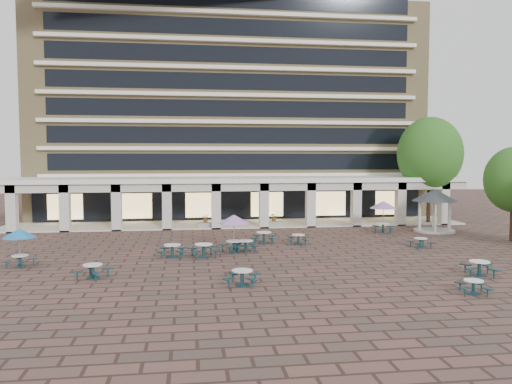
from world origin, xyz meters
TOP-DOWN VIEW (x-y plane):
  - ground at (0.00, 0.00)m, footprint 120.00×120.00m
  - apartment_building at (0.00, 25.47)m, footprint 40.00×15.50m
  - retail_arcade at (0.00, 14.80)m, footprint 42.00×6.60m
  - picnic_table_0 at (-9.37, -4.74)m, footprint 2.03×2.03m
  - picnic_table_1 at (-1.87, -7.14)m, footprint 1.99×1.99m
  - picnic_table_2 at (8.46, -10.06)m, footprint 1.72×1.72m
  - picnic_table_3 at (10.76, -6.79)m, footprint 2.06×2.06m
  - picnic_table_4 at (-14.00, -1.38)m, footprint 1.89×1.89m
  - picnic_table_5 at (-3.54, 0.07)m, footprint 2.11×2.11m
  - picnic_table_6 at (-1.52, 1.42)m, footprint 2.14×2.14m
  - picnic_table_7 at (11.45, 1.38)m, footprint 1.60×1.60m
  - picnic_table_8 at (-5.49, 0.30)m, footprint 1.91×1.91m
  - picnic_table_9 at (-0.72, 1.60)m, footprint 1.69×1.69m
  - picnic_table_10 at (3.34, 3.83)m, footprint 1.83×1.83m
  - picnic_table_11 at (11.44, 8.19)m, footprint 2.28×2.28m
  - picnic_table_13 at (0.94, 4.55)m, footprint 2.12×2.12m
  - gazebo at (16.01, 8.34)m, footprint 3.79×3.79m
  - tree_east_c at (17.99, 13.35)m, footprint 6.01×6.01m
  - planter_left at (-2.98, 12.90)m, footprint 1.50×0.76m
  - planter_right at (3.12, 12.90)m, footprint 1.50×0.83m

SIDE VIEW (x-z plane):
  - ground at x=0.00m, z-range 0.00..0.00m
  - picnic_table_2 at x=8.46m, z-range 0.06..0.71m
  - picnic_table_7 at x=11.45m, z-range 0.06..0.73m
  - picnic_table_10 at x=3.34m, z-range 0.07..0.77m
  - picnic_table_0 at x=-9.37m, z-range 0.07..0.81m
  - picnic_table_9 at x=-0.72m, z-range 0.07..0.81m
  - picnic_table_1 at x=-1.87m, z-range 0.07..0.84m
  - picnic_table_3 at x=10.76m, z-range 0.08..0.86m
  - picnic_table_8 at x=-5.49m, z-range 0.08..0.88m
  - picnic_table_13 at x=0.94m, z-range 0.08..0.91m
  - picnic_table_5 at x=-3.54m, z-range 0.08..0.92m
  - planter_left at x=-2.98m, z-range -0.11..1.20m
  - planter_right at x=3.12m, z-range -0.09..1.27m
  - picnic_table_4 at x=-14.00m, z-range 0.76..2.94m
  - picnic_table_6 at x=-1.52m, z-range 0.86..3.33m
  - picnic_table_11 at x=11.44m, z-range 0.92..3.56m
  - gazebo at x=16.01m, z-range 0.89..4.42m
  - retail_arcade at x=0.00m, z-range 0.80..5.20m
  - tree_east_c at x=17.99m, z-range 1.54..11.55m
  - apartment_building at x=0.00m, z-range 0.00..25.20m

